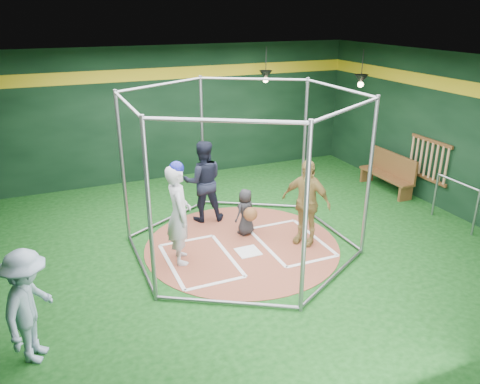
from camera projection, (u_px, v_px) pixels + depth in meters
name	position (u px, v px, depth m)	size (l,w,h in m)	color
room_shell	(242.00, 161.00, 8.57)	(10.10, 9.10, 3.53)	#0C380E
clay_disc	(242.00, 245.00, 9.20)	(3.80, 3.80, 0.01)	brown
home_plate	(248.00, 252.00, 8.94)	(0.43, 0.43, 0.01)	white
batter_box_left	(200.00, 260.00, 8.64)	(1.17, 1.77, 0.01)	white
batter_box_right	(291.00, 242.00, 9.33)	(1.17, 1.77, 0.01)	white
batting_cage	(242.00, 174.00, 8.65)	(4.05, 4.67, 3.00)	gray
bat_rack	(429.00, 160.00, 10.94)	(0.07, 1.25, 0.98)	brown
pendant_lamp_near	(266.00, 75.00, 12.08)	(0.34, 0.34, 0.90)	black
pendant_lamp_far	(361.00, 79.00, 11.36)	(0.34, 0.34, 0.90)	black
batter_figure	(179.00, 213.00, 8.31)	(0.53, 0.73, 1.92)	silver
visitor_leopard	(306.00, 202.00, 9.02)	(1.00, 0.42, 1.71)	tan
catcher_figure	(246.00, 212.00, 9.47)	(0.56, 0.62, 0.97)	black
umpire	(203.00, 181.00, 10.01)	(0.86, 0.67, 1.78)	black
bystander_blue	(29.00, 307.00, 5.99)	(1.03, 0.59, 1.60)	#91A8C0
dugout_bench	(389.00, 171.00, 11.85)	(0.39, 1.68, 0.98)	brown
steel_railing	(456.00, 196.00, 9.87)	(0.05, 1.15, 0.99)	gray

